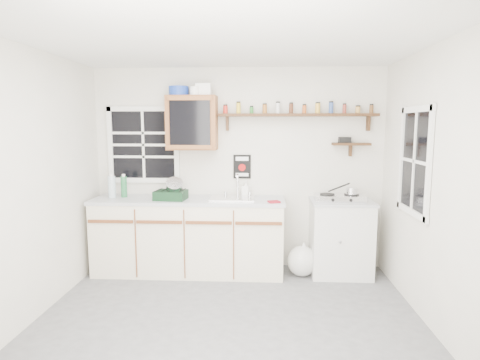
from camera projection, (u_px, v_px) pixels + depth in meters
name	position (u px, v px, depth m)	size (l,w,h in m)	color
room	(228.00, 189.00, 3.47)	(3.64, 3.24, 2.54)	#505052
main_cabinet	(189.00, 235.00, 4.90)	(2.31, 0.63, 0.92)	beige
right_cabinet	(340.00, 237.00, 4.82)	(0.73, 0.57, 0.91)	silver
sink	(233.00, 198.00, 4.81)	(0.52, 0.44, 0.29)	silver
upper_cabinet	(192.00, 123.00, 4.85)	(0.60, 0.32, 0.65)	brown
upper_cabinet_clutter	(189.00, 91.00, 4.80)	(0.51, 0.24, 0.14)	#173497
spice_shelf	(297.00, 114.00, 4.84)	(1.91, 0.18, 0.35)	black
secondary_shelf	(349.00, 144.00, 4.86)	(0.45, 0.16, 0.24)	black
warning_sign	(242.00, 167.00, 5.04)	(0.22, 0.02, 0.30)	black
window_back	(143.00, 145.00, 5.06)	(0.93, 0.03, 0.98)	black
window_right	(415.00, 161.00, 3.89)	(0.03, 0.78, 1.08)	black
water_bottles	(117.00, 186.00, 4.89)	(0.22, 0.13, 0.30)	#AEC4CC
dish_rack	(172.00, 192.00, 4.75)	(0.39, 0.30, 0.27)	black
soap_bottle	(246.00, 188.00, 5.00)	(0.09, 0.09, 0.19)	white
rag	(274.00, 202.00, 4.58)	(0.13, 0.11, 0.02)	maroon
hotplate	(339.00, 198.00, 4.74)	(0.57, 0.31, 0.08)	silver
saucepan	(351.00, 191.00, 4.73)	(0.32, 0.22, 0.15)	silver
trash_bag	(302.00, 261.00, 4.80)	(0.39, 0.35, 0.44)	silver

